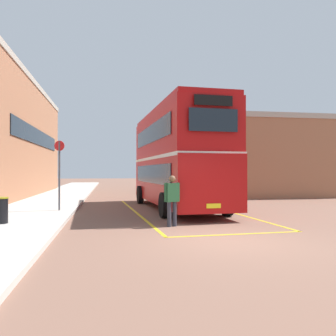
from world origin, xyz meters
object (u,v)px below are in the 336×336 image
(single_deck_bus, at_px, (172,173))
(bus_stop_sign, at_px, (59,169))
(double_decker_bus, at_px, (177,157))
(pedestrian_boarding, at_px, (172,197))
(litter_bin, at_px, (0,210))

(single_deck_bus, relative_size, bus_stop_sign, 3.28)
(single_deck_bus, xyz_separation_m, bus_stop_sign, (-8.22, -17.99, 0.29))
(double_decker_bus, distance_m, pedestrian_boarding, 5.75)
(double_decker_bus, height_order, single_deck_bus, double_decker_bus)
(double_decker_bus, xyz_separation_m, litter_bin, (-6.73, -4.72, -1.95))
(pedestrian_boarding, distance_m, litter_bin, 5.58)
(double_decker_bus, bearing_deg, litter_bin, -144.95)
(single_deck_bus, bearing_deg, litter_bin, -113.88)
(litter_bin, distance_m, bus_stop_sign, 4.14)
(litter_bin, bearing_deg, bus_stop_sign, 69.62)
(litter_bin, bearing_deg, pedestrian_boarding, -7.08)
(single_deck_bus, xyz_separation_m, litter_bin, (-9.58, -21.65, -1.08))
(double_decker_bus, height_order, litter_bin, double_decker_bus)
(litter_bin, bearing_deg, single_deck_bus, 66.12)
(double_decker_bus, xyz_separation_m, single_deck_bus, (2.86, 16.93, -0.87))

